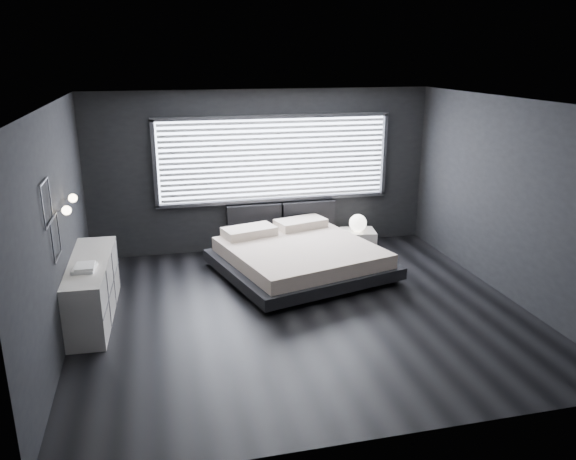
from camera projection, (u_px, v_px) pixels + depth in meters
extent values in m
plane|color=black|center=(302.00, 311.00, 7.69)|extent=(6.00, 6.00, 0.00)
plane|color=white|center=(304.00, 102.00, 6.84)|extent=(6.00, 6.00, 0.00)
cube|color=black|center=(263.00, 171.00, 9.81)|extent=(6.00, 0.04, 2.80)
cube|color=black|center=(387.00, 298.00, 4.71)|extent=(6.00, 0.04, 2.80)
cube|color=black|center=(57.00, 228.00, 6.60)|extent=(0.04, 5.50, 2.80)
cube|color=black|center=(508.00, 199.00, 7.93)|extent=(0.04, 5.50, 2.80)
cube|color=white|center=(274.00, 159.00, 9.78)|extent=(4.00, 0.02, 1.38)
cube|color=#47474C|center=(154.00, 164.00, 9.30)|extent=(0.06, 0.08, 1.48)
cube|color=#47474C|center=(384.00, 155.00, 10.20)|extent=(0.06, 0.08, 1.48)
cube|color=#47474C|center=(274.00, 117.00, 9.53)|extent=(4.14, 0.08, 0.06)
cube|color=#47474C|center=(275.00, 200.00, 9.97)|extent=(4.14, 0.08, 0.06)
cube|color=silver|center=(275.00, 160.00, 9.72)|extent=(3.94, 0.03, 1.32)
cube|color=black|center=(254.00, 219.00, 9.92)|extent=(0.96, 0.16, 0.52)
cube|color=black|center=(309.00, 215.00, 10.14)|extent=(0.96, 0.16, 0.52)
cylinder|color=silver|center=(60.00, 211.00, 6.60)|extent=(0.10, 0.02, 0.02)
sphere|color=#FFE5B7|center=(67.00, 210.00, 6.61)|extent=(0.11, 0.11, 0.11)
cylinder|color=silver|center=(67.00, 198.00, 7.15)|extent=(0.10, 0.02, 0.02)
sphere|color=#FFE5B7|center=(73.00, 198.00, 7.17)|extent=(0.11, 0.11, 0.11)
cube|color=#47474C|center=(44.00, 182.00, 5.89)|extent=(0.01, 0.46, 0.02)
cube|color=#47474C|center=(49.00, 224.00, 6.03)|extent=(0.01, 0.46, 0.02)
cube|color=#47474C|center=(50.00, 198.00, 6.17)|extent=(0.01, 0.02, 0.46)
cube|color=#47474C|center=(43.00, 208.00, 5.75)|extent=(0.01, 0.02, 0.46)
cube|color=#47474C|center=(53.00, 218.00, 6.26)|extent=(0.01, 0.46, 0.02)
cube|color=#47474C|center=(58.00, 257.00, 6.40)|extent=(0.01, 0.46, 0.02)
cube|color=#47474C|center=(59.00, 232.00, 6.55)|extent=(0.01, 0.02, 0.46)
cube|color=#47474C|center=(53.00, 244.00, 6.12)|extent=(0.01, 0.02, 0.46)
cube|color=black|center=(269.00, 307.00, 7.70)|extent=(0.16, 0.16, 0.09)
cube|color=black|center=(389.00, 279.00, 8.65)|extent=(0.16, 0.16, 0.09)
cube|color=black|center=(218.00, 264.00, 9.25)|extent=(0.16, 0.16, 0.09)
cube|color=black|center=(324.00, 245.00, 10.20)|extent=(0.16, 0.16, 0.09)
cube|color=black|center=(300.00, 264.00, 8.91)|extent=(2.92, 2.85, 0.17)
cube|color=beige|center=(301.00, 252.00, 8.85)|extent=(2.63, 2.63, 0.22)
cube|color=beige|center=(249.00, 231.00, 9.28)|extent=(0.94, 0.67, 0.14)
cube|color=beige|center=(301.00, 223.00, 9.73)|extent=(0.94, 0.67, 0.14)
cube|color=silver|center=(358.00, 240.00, 10.08)|extent=(0.66, 0.58, 0.34)
sphere|color=white|center=(358.00, 223.00, 9.93)|extent=(0.31, 0.31, 0.31)
cube|color=silver|center=(90.00, 289.00, 7.40)|extent=(0.63, 2.02, 0.80)
cube|color=#47474C|center=(112.00, 287.00, 7.45)|extent=(0.08, 1.97, 0.78)
cube|color=white|center=(85.00, 268.00, 6.96)|extent=(0.30, 0.37, 0.04)
cube|color=white|center=(85.00, 266.00, 6.94)|extent=(0.22, 0.30, 0.03)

